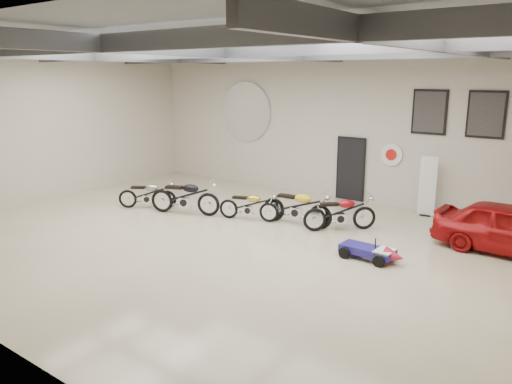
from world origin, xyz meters
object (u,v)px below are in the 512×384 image
Objects in this scene: banner_stand at (428,186)px; motorcycle_yellow at (297,206)px; motorcycle_black at (185,196)px; motorcycle_silver at (147,194)px; go_kart at (373,249)px; motorcycle_gold at (248,205)px; motorcycle_red at (340,212)px.

banner_stand is 4.14m from motorcycle_yellow.
motorcycle_yellow is (3.36, 1.09, -0.02)m from motorcycle_black.
motorcycle_silver is 1.19× the size of go_kart.
motorcycle_yellow is (1.38, 0.46, 0.09)m from motorcycle_gold.
motorcycle_black is at bearing 179.60° from motorcycle_gold.
motorcycle_black is at bearing -166.06° from motorcycle_yellow.
motorcycle_black reaches higher than motorcycle_yellow.
motorcycle_silver is 1.03× the size of motorcycle_gold.
motorcycle_gold reaches higher than go_kart.
motorcycle_black reaches higher than motorcycle_gold.
banner_stand reaches higher than motorcycle_red.
banner_stand is 0.83× the size of motorcycle_black.
motorcycle_silver reaches higher than motorcycle_gold.
motorcycle_silver is (-7.49, -4.46, -0.45)m from banner_stand.
motorcycle_silver is 4.99m from motorcycle_yellow.
banner_stand is 1.20× the size of go_kart.
motorcycle_yellow reaches higher than motorcycle_silver.
motorcycle_silver is at bearing 175.85° from motorcycle_gold.
motorcycle_gold is at bearing 151.69° from motorcycle_red.
motorcycle_black is at bearing -151.27° from banner_stand.
motorcycle_red is (4.59, 1.35, -0.05)m from motorcycle_black.
motorcycle_red is at bearing 7.79° from motorcycle_yellow.
banner_stand is 3.25m from motorcycle_red.
motorcycle_gold is 4.40m from go_kart.
motorcycle_yellow is (-2.68, -3.14, -0.37)m from banner_stand.
banner_stand is at bearing 95.09° from go_kart.
motorcycle_red is (2.62, 0.72, 0.06)m from motorcycle_gold.
motorcycle_black is 1.44× the size of go_kart.
motorcycle_gold is 1.16× the size of go_kart.
banner_stand is at bearing -2.18° from motorcycle_silver.
motorcycle_yellow is at bearing -0.00° from motorcycle_gold.
motorcycle_silver is 1.48m from motorcycle_black.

